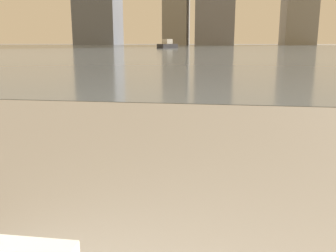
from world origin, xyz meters
name	(u,v)px	position (x,y,z in m)	size (l,w,h in m)	color
harbor_water	(222,48)	(0.00, 62.00, 0.01)	(180.00, 110.00, 0.01)	slate
harbor_boat_5	(168,45)	(-8.91, 61.98, 0.53)	(3.12, 4.05, 1.46)	#2D2D33
skyline_tower_1	(177,2)	(-14.40, 118.00, 12.76)	(7.19, 11.57, 25.53)	gray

